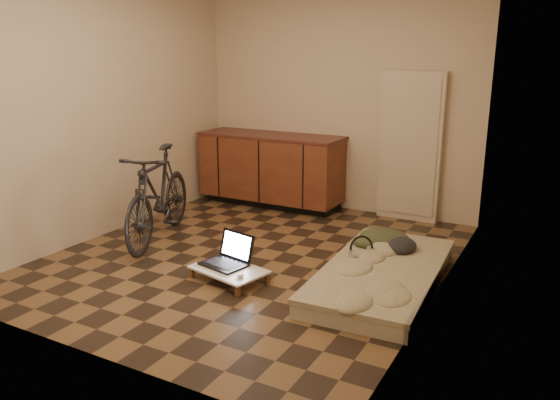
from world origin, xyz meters
The scene contains 10 objects.
room_shell centered at (0.00, 0.00, 1.30)m, with size 3.50×4.00×2.60m.
cabinets centered at (-0.75, 1.70, 0.47)m, with size 1.84×0.62×0.91m.
appliance_panel centered at (0.95, 1.94, 0.85)m, with size 0.70×0.10×1.70m, color beige.
bicycle centered at (-1.09, -0.05, 0.53)m, with size 0.49×1.65×1.07m, color black.
futon centered at (1.30, -0.02, 0.08)m, with size 0.98×1.90×0.16m.
clothing_pile centered at (1.18, 0.51, 0.26)m, with size 0.51×0.43×0.21m, color #333720, non-canonical shape.
headphones centered at (1.06, 0.12, 0.24)m, with size 0.25×0.23×0.17m, color black, non-canonical shape.
lap_desk centered at (0.12, -0.57, 0.09)m, with size 0.71×0.54×0.10m.
laptop centered at (0.05, -0.48, 0.16)m, with size 0.44×0.41×0.26m.
mouse centered at (0.31, -0.68, 0.12)m, with size 0.05×0.09×0.03m, color white.
Camera 1 is at (2.59, -4.18, 1.90)m, focal length 35.00 mm.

